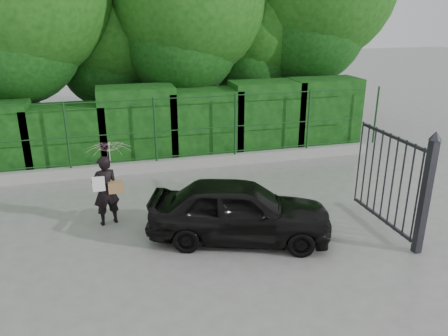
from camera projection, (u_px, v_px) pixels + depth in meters
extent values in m
plane|color=gray|center=(165.00, 253.00, 8.22)|extent=(80.00, 80.00, 0.00)
cube|color=#9E9E99|center=(143.00, 167.00, 12.26)|extent=(14.00, 0.25, 0.30)
cylinder|color=#153E18|center=(67.00, 136.00, 11.44)|extent=(0.06, 0.06, 1.80)
cylinder|color=#153E18|center=(155.00, 130.00, 12.00)|extent=(0.06, 0.06, 1.80)
cylinder|color=#153E18|center=(235.00, 124.00, 12.55)|extent=(0.06, 0.06, 1.80)
cylinder|color=#153E18|center=(309.00, 120.00, 13.11)|extent=(0.06, 0.06, 1.80)
cylinder|color=#153E18|center=(376.00, 115.00, 13.67)|extent=(0.06, 0.06, 1.80)
cylinder|color=#153E18|center=(142.00, 159.00, 12.17)|extent=(13.60, 0.03, 0.03)
cylinder|color=#153E18|center=(140.00, 133.00, 11.92)|extent=(13.60, 0.03, 0.03)
cylinder|color=#153E18|center=(138.00, 100.00, 11.61)|extent=(13.60, 0.03, 0.03)
cube|color=black|center=(67.00, 137.00, 12.42)|extent=(2.20, 1.20, 1.80)
cube|color=black|center=(138.00, 125.00, 12.83)|extent=(2.20, 1.20, 2.24)
cube|color=black|center=(204.00, 124.00, 13.35)|extent=(2.20, 1.20, 2.06)
cube|color=black|center=(266.00, 117.00, 13.81)|extent=(2.20, 1.20, 2.24)
cube|color=black|center=(323.00, 113.00, 14.29)|extent=(2.20, 1.20, 2.25)
cylinder|color=black|center=(31.00, 82.00, 13.26)|extent=(0.36, 0.36, 4.50)
cylinder|color=black|center=(115.00, 91.00, 15.26)|extent=(0.36, 0.36, 3.25)
sphere|color=#14470F|center=(111.00, 33.00, 14.60)|extent=(3.90, 3.90, 3.90)
cylinder|color=black|center=(191.00, 78.00, 14.79)|extent=(0.36, 0.36, 4.25)
cylinder|color=black|center=(254.00, 83.00, 16.16)|extent=(0.36, 0.36, 3.50)
sphere|color=#14470F|center=(255.00, 24.00, 15.45)|extent=(4.20, 4.20, 4.20)
cylinder|color=black|center=(309.00, 66.00, 16.07)|extent=(0.36, 0.36, 4.75)
cube|color=#24242A|center=(425.00, 198.00, 7.88)|extent=(0.14, 0.14, 2.20)
cone|color=#24242A|center=(436.00, 135.00, 7.47)|extent=(0.22, 0.22, 0.16)
cube|color=#24242A|center=(381.00, 218.00, 9.24)|extent=(0.05, 2.00, 0.06)
cube|color=#24242A|center=(392.00, 136.00, 8.63)|extent=(0.05, 2.00, 0.06)
cylinder|color=#24242A|center=(417.00, 197.00, 8.07)|extent=(0.04, 0.04, 1.90)
cylinder|color=#24242A|center=(408.00, 192.00, 8.30)|extent=(0.04, 0.04, 1.90)
cylinder|color=#24242A|center=(400.00, 187.00, 8.53)|extent=(0.04, 0.04, 1.90)
cylinder|color=#24242A|center=(392.00, 182.00, 8.76)|extent=(0.04, 0.04, 1.90)
cylinder|color=#24242A|center=(385.00, 178.00, 8.98)|extent=(0.04, 0.04, 1.90)
cylinder|color=#24242A|center=(378.00, 174.00, 9.21)|extent=(0.04, 0.04, 1.90)
cylinder|color=#24242A|center=(371.00, 170.00, 9.44)|extent=(0.04, 0.04, 1.90)
cylinder|color=#24242A|center=(365.00, 166.00, 9.66)|extent=(0.04, 0.04, 1.90)
cylinder|color=#24242A|center=(359.00, 162.00, 9.89)|extent=(0.04, 0.04, 1.90)
imported|color=black|center=(106.00, 191.00, 9.10)|extent=(0.63, 0.50, 1.51)
imported|color=#FABED9|center=(110.00, 162.00, 8.98)|extent=(0.92, 0.94, 0.84)
cube|color=olive|center=(116.00, 187.00, 9.05)|extent=(0.32, 0.15, 0.24)
cube|color=white|center=(99.00, 184.00, 8.89)|extent=(0.25, 0.02, 0.32)
imported|color=black|center=(240.00, 210.00, 8.55)|extent=(3.85, 2.53, 1.22)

